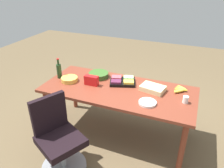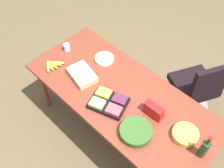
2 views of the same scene
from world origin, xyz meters
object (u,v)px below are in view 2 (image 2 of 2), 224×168
Objects in this scene: chip_bag_red at (154,111)px; salad_bowl at (136,132)px; banana_bunch at (53,65)px; chip_bowl at (185,135)px; office_chair at (194,91)px; fruit_platter at (109,102)px; wine_bottle at (204,148)px; paper_plate_stack at (104,59)px; sheet_cake at (82,75)px; conference_table at (121,98)px; paper_cup at (67,47)px.

chip_bag_red reaches higher than salad_bowl.
banana_bunch is 1.60m from chip_bowl.
office_chair is 2.23× the size of fruit_platter.
chip_bowl is 0.36m from chip_bag_red.
wine_bottle is 0.98m from fruit_platter.
wine_bottle is at bearing -8.59° from paper_plate_stack.
banana_bunch is 0.38m from sheet_cake.
chip_bowl is at bearing 41.20° from salad_bowl.
paper_plate_stack is (0.34, 0.48, -0.01)m from banana_bunch.
conference_table is 1.03m from office_chair.
paper_plate_stack is at bearing 167.77° from chip_bag_red.
banana_bunch is 0.29m from paper_cup.
conference_table is 4.92× the size of fruit_platter.
sheet_cake is 1.60× the size of chip_bag_red.
office_chair is at bearing 111.65° from chip_bowl.
paper_plate_stack is at bearing 154.74° from conference_table.
salad_bowl reaches higher than banana_bunch.
banana_bunch is at bearing -171.53° from wine_bottle.
fruit_platter is 0.47m from sheet_cake.
office_chair is 1.65m from paper_cup.
chip_bowl is 1.22× the size of chip_bag_red.
office_chair is 4.37× the size of paper_plate_stack.
conference_table is at bearing -179.53° from wine_bottle.
paper_plate_stack is at bearing 172.25° from chip_bowl.
chip_bag_red is (-0.56, 0.03, -0.05)m from wine_bottle.
fruit_platter is 1.96× the size of paper_plate_stack.
sheet_cake is 0.88m from salad_bowl.
chip_bowl is at bearing 1.18° from paper_cup.
wine_bottle is 1.43m from sheet_cake.
paper_cup reaches higher than paper_plate_stack.
sheet_cake is (0.36, 0.13, 0.01)m from banana_bunch.
salad_bowl is at bearing -86.35° from chip_bag_red.
chip_bowl is at bearing 166.42° from wine_bottle.
fruit_platter is 1.35× the size of sheet_cake.
office_chair is 10.67× the size of paper_cup.
chip_bag_red is at bearing 29.04° from fruit_platter.
chip_bag_red is (0.87, -0.19, 0.06)m from paper_plate_stack.
banana_bunch is 1.23m from salad_bowl.
paper_cup reaches higher than salad_bowl.
sheet_cake reaches higher than banana_bunch.
fruit_platter is at bearing -40.43° from paper_plate_stack.
salad_bowl reaches higher than paper_plate_stack.
paper_cup is (-0.91, 0.02, 0.12)m from conference_table.
paper_plate_stack reaches higher than conference_table.
paper_plate_stack is 2.44× the size of paper_cup.
office_chair is at bearing 64.40° from conference_table.
conference_table is at bearing 15.56° from sheet_cake.
office_chair reaches higher than fruit_platter.
paper_plate_stack is at bearing 152.42° from salad_bowl.
wine_bottle reaches higher than conference_table.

